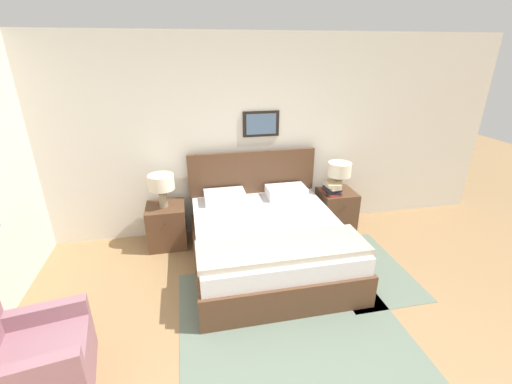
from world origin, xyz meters
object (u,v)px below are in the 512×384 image
at_px(nightstand_by_door, 336,209).
at_px(table_lamp_near_window, 161,184).
at_px(nightstand_near_window, 167,225).
at_px(table_lamp_by_door, 339,171).
at_px(armchair, 31,362).
at_px(bed, 268,241).

height_order(nightstand_by_door, table_lamp_near_window, table_lamp_near_window).
distance_m(nightstand_near_window, table_lamp_by_door, 2.41).
height_order(armchair, nightstand_by_door, armchair).
distance_m(table_lamp_near_window, table_lamp_by_door, 2.35).
bearing_deg(nightstand_near_window, bed, -30.75).
height_order(nightstand_near_window, table_lamp_by_door, table_lamp_by_door).
bearing_deg(nightstand_by_door, table_lamp_near_window, -179.68).
height_order(bed, armchair, bed).
height_order(bed, table_lamp_by_door, bed).
xyz_separation_m(armchair, table_lamp_by_door, (3.25, 1.95, 0.58)).
height_order(nightstand_by_door, table_lamp_by_door, table_lamp_by_door).
bearing_deg(table_lamp_near_window, bed, -30.06).
xyz_separation_m(nightstand_near_window, nightstand_by_door, (2.35, 0.00, 0.00)).
xyz_separation_m(nightstand_near_window, table_lamp_near_window, (-0.01, -0.01, 0.58)).
height_order(nightstand_near_window, table_lamp_near_window, table_lamp_near_window).
xyz_separation_m(nightstand_near_window, table_lamp_by_door, (2.34, -0.01, 0.58)).
bearing_deg(table_lamp_by_door, nightstand_by_door, 48.75).
bearing_deg(table_lamp_near_window, nightstand_near_window, 52.46).
distance_m(bed, table_lamp_by_door, 1.46).
bearing_deg(bed, table_lamp_by_door, 30.52).
height_order(table_lamp_near_window, table_lamp_by_door, same).
relative_size(nightstand_by_door, table_lamp_by_door, 1.29).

